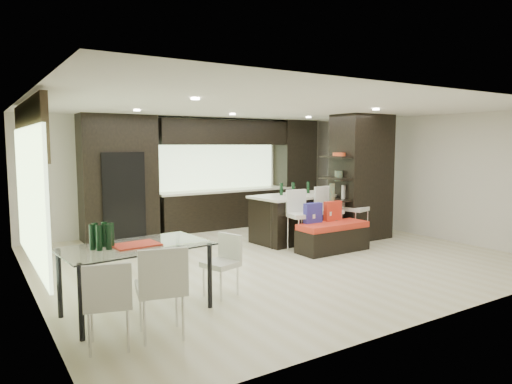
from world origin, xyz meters
TOP-DOWN VIEW (x-y plane):
  - ground at (0.00, 0.00)m, footprint 8.00×8.00m
  - back_wall at (0.00, 3.50)m, footprint 8.00×0.02m
  - left_wall at (-4.00, 0.00)m, footprint 0.02×7.00m
  - right_wall at (4.00, 0.00)m, footprint 0.02×7.00m
  - ceiling at (0.00, 0.00)m, footprint 8.00×7.00m
  - window_left at (-3.96, 0.20)m, footprint 0.04×3.20m
  - window_back at (0.60, 3.46)m, footprint 3.40×0.04m
  - stone_accent at (-3.93, 0.20)m, footprint 0.08×3.00m
  - ceiling_spots at (0.00, 0.25)m, footprint 4.00×3.00m
  - back_cabinetry at (0.50, 3.17)m, footprint 6.80×0.68m
  - refrigerator at (-1.90, 3.12)m, footprint 0.90×0.68m
  - partition_column at (2.60, 0.40)m, footprint 1.20×0.80m
  - kitchen_island at (1.46, 0.96)m, footprint 2.47×1.25m
  - stool_left at (0.72, 0.14)m, footprint 0.49×0.49m
  - stool_mid at (1.46, 0.13)m, footprint 0.47×0.47m
  - stool_right at (2.19, 0.13)m, footprint 0.54×0.54m
  - bench at (1.22, -0.24)m, footprint 1.46×0.58m
  - floor_vase at (1.45, 0.05)m, footprint 0.49×0.49m
  - dining_table at (-3.00, -1.38)m, footprint 1.83×1.14m
  - chair_near at (-3.00, -2.21)m, footprint 0.61×0.61m
  - chair_far at (-3.54, -2.18)m, footprint 0.57×0.57m
  - chair_end at (-1.83, -1.38)m, footprint 0.53×0.53m

SIDE VIEW (x-z plane):
  - ground at x=0.00m, z-range 0.00..0.00m
  - bench at x=1.22m, z-range 0.00..0.56m
  - chair_end at x=-1.83m, z-range 0.00..0.77m
  - dining_table at x=-3.00m, z-range 0.00..0.84m
  - chair_far at x=-3.54m, z-range 0.00..0.85m
  - chair_near at x=-3.00m, z-range 0.00..0.94m
  - stool_left at x=0.72m, z-range 0.00..0.95m
  - stool_mid at x=1.46m, z-range 0.00..0.98m
  - stool_right at x=2.19m, z-range 0.00..0.98m
  - kitchen_island at x=1.46m, z-range 0.00..0.99m
  - floor_vase at x=1.45m, z-range 0.00..1.29m
  - refrigerator at x=-1.90m, z-range 0.00..1.90m
  - back_wall at x=0.00m, z-range 0.00..2.70m
  - left_wall at x=-4.00m, z-range 0.00..2.70m
  - right_wall at x=4.00m, z-range 0.00..2.70m
  - window_left at x=-3.96m, z-range 0.40..2.30m
  - back_cabinetry at x=0.50m, z-range 0.00..2.70m
  - partition_column at x=2.60m, z-range 0.00..2.70m
  - window_back at x=0.60m, z-range 0.95..2.15m
  - stone_accent at x=-3.93m, z-range 1.85..2.65m
  - ceiling_spots at x=0.00m, z-range 2.67..2.69m
  - ceiling at x=0.00m, z-range 2.69..2.71m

